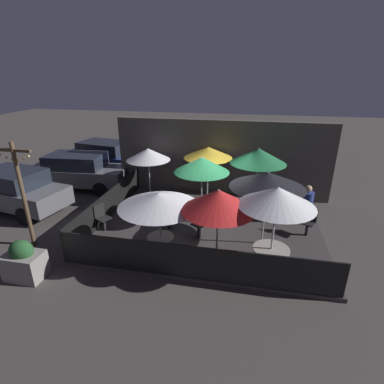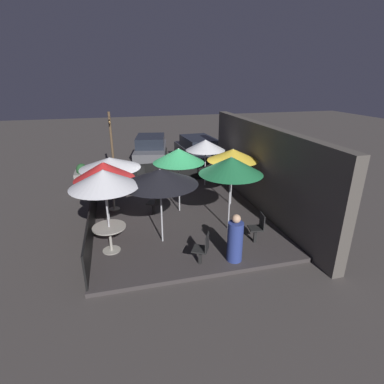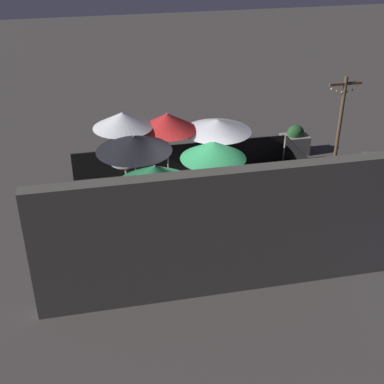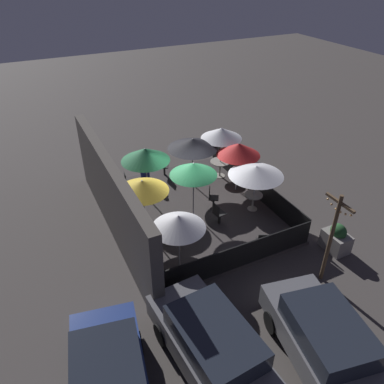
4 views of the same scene
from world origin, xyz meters
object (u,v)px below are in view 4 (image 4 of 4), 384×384
Objects in this scene: patio_umbrella_6 at (178,222)px; parked_car_0 at (325,342)px; patio_chair_1 at (212,197)px; planter_box at (336,239)px; patio_umbrella_4 at (192,144)px; patio_umbrella_5 at (239,149)px; patio_umbrella_1 at (222,133)px; patio_chair_4 at (218,213)px; patio_umbrella_3 at (142,186)px; patio_chair_0 at (128,181)px; patio_umbrella_7 at (193,169)px; parked_car_1 at (214,349)px; patio_chair_2 at (163,165)px; patio_chair_3 at (263,242)px; patio_umbrella_0 at (256,171)px; patron_0 at (145,167)px; dining_table_0 at (253,198)px; patio_umbrella_2 at (145,155)px; dining_table_1 at (220,164)px.

parked_car_0 is (-4.77, -1.88, -1.16)m from patio_umbrella_6.
planter_box is (-4.14, -2.81, -0.13)m from patio_chair_1.
planter_box is at bearing -155.52° from patio_umbrella_4.
patio_umbrella_6 is at bearing 127.81° from patio_umbrella_5.
patio_umbrella_1 is at bearing 1.77° from patio_umbrella_5.
patio_umbrella_6 reaches higher than patio_chair_4.
patio_umbrella_3 reaches higher than parked_car_0.
patio_umbrella_1 is at bearing -0.00° from patio_chair_0.
patio_umbrella_7 is at bearing 112.99° from patio_chair_4.
patio_chair_2 is at bearing -18.86° from parked_car_1.
patio_umbrella_5 is 2.07× the size of planter_box.
patio_chair_3 is (-5.35, 1.32, -1.71)m from patio_umbrella_1.
patio_umbrella_4 is (2.17, -3.05, 0.08)m from patio_umbrella_3.
patio_umbrella_0 reaches higher than patio_chair_1.
patio_chair_4 is (-4.50, -0.46, 0.03)m from patio_chair_2.
parked_car_1 is (-8.39, 4.94, -1.47)m from patio_umbrella_1.
patron_0 is at bearing 49.81° from patio_umbrella_4.
patio_umbrella_4 reaches higher than patio_umbrella_0.
patron_0 is at bearing 15.42° from parked_car_0.
patio_chair_4 is (-3.21, 1.90, -1.68)m from patio_umbrella_1.
dining_table_0 is at bearing 0.00° from patio_umbrella_0.
patio_umbrella_0 is 2.41× the size of patio_chair_2.
patio_chair_1 is 0.97× the size of patio_chair_4.
patio_umbrella_2 reaches higher than patron_0.
patio_umbrella_5 is at bearing -78.26° from patio_umbrella_3.
patio_umbrella_2 is at bearing -54.46° from patio_chair_0.
parked_car_1 is (-5.18, 3.04, 0.21)m from patio_chair_4.
patio_umbrella_2 is 1.07× the size of patio_umbrella_5.
parked_car_1 is at bearing -86.16° from patio_chair_0.
patio_umbrella_4 is at bearing 119.90° from patio_chair_1.
patio_umbrella_5 is at bearing 13.93° from planter_box.
patio_chair_4 is at bearing 172.84° from patio_umbrella_4.
patio_chair_0 reaches higher than patio_chair_1.
patio_chair_3 is 0.20× the size of parked_car_1.
parked_car_0 is (-9.03, -1.41, -1.44)m from patio_umbrella_2.
patio_umbrella_5 reaches higher than parked_car_0.
patio_chair_4 is at bearing 149.38° from patio_umbrella_1.
dining_table_0 is 7.26m from parked_car_1.
patron_0 is at bearing 30.86° from planter_box.
patio_umbrella_7 is 1.87m from patio_chair_1.
parked_car_0 is (-7.23, -0.15, -1.39)m from patio_umbrella_7.
planter_box is at bearing -157.33° from dining_table_0.
patio_umbrella_2 is 4.29m from patio_umbrella_6.
patio_umbrella_6 is 5.26m from parked_car_0.
patio_umbrella_5 reaches higher than patio_umbrella_3.
patio_umbrella_7 reaches higher than patio_umbrella_4.
patio_umbrella_0 is 2.35× the size of dining_table_1.
dining_table_1 is 3.52m from patron_0.
patio_umbrella_0 reaches higher than patio_chair_2.
patio_umbrella_1 is 1.00× the size of patio_umbrella_2.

